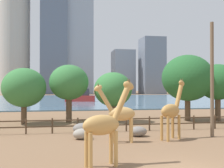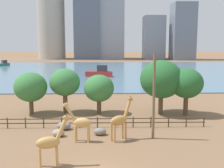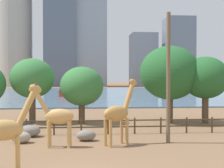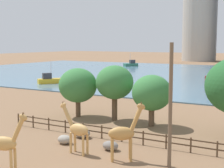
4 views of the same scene
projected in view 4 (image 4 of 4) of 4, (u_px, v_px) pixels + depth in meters
The scene contains 13 objects.
giraffe_tall at pixel (6, 143), 24.01m from camera, with size 2.94×1.33×4.41m.
giraffe_companion at pixel (123, 133), 26.35m from camera, with size 2.75×2.07×4.65m.
giraffe_young at pixel (77, 129), 28.08m from camera, with size 3.07×0.96×4.26m.
utility_pole at pixel (170, 106), 24.70m from camera, with size 0.28×0.28×9.12m, color brown.
boulder_near_fence at pixel (110, 146), 29.09m from camera, with size 1.41×1.06×0.80m, color gray.
boulder_by_pole at pixel (65, 139), 30.95m from camera, with size 1.35×1.07×0.80m, color gray.
boulder_small at pixel (82, 133), 32.91m from camera, with size 1.63×1.22×0.92m, color gray.
enclosure_fence at pixel (122, 134), 31.54m from camera, with size 26.12×0.14×1.30m.
tree_left_large at pixel (78, 86), 41.77m from camera, with size 4.67×4.67×6.00m.
tree_right_tall at pixel (115, 83), 39.91m from camera, with size 4.40×4.40×6.47m.
tree_right_small at pixel (152, 93), 37.08m from camera, with size 4.32×4.32×5.64m.
boat_sailboat at pixel (49, 80), 74.65m from camera, with size 4.67×5.26×4.68m.
boat_barge at pixel (131, 64), 128.27m from camera, with size 4.56×5.58×4.85m.
Camera 4 is at (14.29, -15.23, 9.13)m, focal length 55.00 mm.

